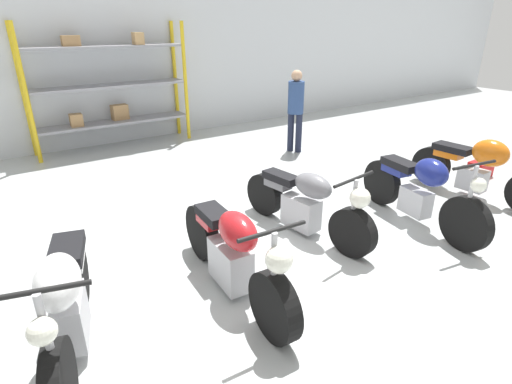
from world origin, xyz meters
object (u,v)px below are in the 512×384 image
at_px(toolbox, 480,169).
at_px(motorcycle_white, 66,302).
at_px(motorcycle_red, 233,253).
at_px(motorcycle_blue, 420,190).
at_px(shelving_rack, 109,85).
at_px(person_browsing, 296,105).
at_px(motorcycle_grey, 306,203).
at_px(motorcycle_orange, 478,167).

bearing_deg(toolbox, motorcycle_white, -177.47).
bearing_deg(motorcycle_red, motorcycle_blue, 91.60).
xyz_separation_m(shelving_rack, person_browsing, (2.96, -2.46, -0.34)).
relative_size(motorcycle_grey, toolbox, 4.69).
relative_size(motorcycle_grey, person_browsing, 1.25).
bearing_deg(motorcycle_blue, motorcycle_orange, 101.38).
relative_size(motorcycle_white, toolbox, 4.50).
relative_size(shelving_rack, toolbox, 7.32).
bearing_deg(shelving_rack, person_browsing, -39.72).
xyz_separation_m(motorcycle_grey, toolbox, (3.86, -0.17, -0.27)).
distance_m(motorcycle_white, motorcycle_orange, 5.77).
bearing_deg(motorcycle_white, motorcycle_grey, 115.29).
relative_size(motorcycle_grey, motorcycle_blue, 0.99).
height_order(motorcycle_white, motorcycle_red, motorcycle_white).
bearing_deg(motorcycle_blue, motorcycle_red, -82.42).
xyz_separation_m(person_browsing, toolbox, (1.72, -3.00, -0.83)).
relative_size(shelving_rack, motorcycle_grey, 1.56).
bearing_deg(motorcycle_blue, shelving_rack, -149.67).
relative_size(motorcycle_white, motorcycle_blue, 0.95).
distance_m(motorcycle_grey, toolbox, 3.87).
bearing_deg(motorcycle_blue, person_browsing, 177.77).
xyz_separation_m(motorcycle_blue, person_browsing, (0.73, 3.46, 0.49)).
distance_m(shelving_rack, motorcycle_grey, 5.43).
bearing_deg(motorcycle_orange, toolbox, 110.70).
height_order(motorcycle_grey, toolbox, motorcycle_grey).
bearing_deg(motorcycle_white, toolbox, 108.51).
distance_m(motorcycle_white, person_browsing, 6.01).
height_order(person_browsing, toolbox, person_browsing).
xyz_separation_m(shelving_rack, motorcycle_white, (-2.04, -5.76, -0.82)).
relative_size(motorcycle_orange, toolbox, 4.81).
bearing_deg(motorcycle_red, motorcycle_white, -88.69).
xyz_separation_m(motorcycle_blue, motorcycle_orange, (1.49, 0.04, 0.00)).
bearing_deg(shelving_rack, motorcycle_red, -95.45).
bearing_deg(motorcycle_orange, shelving_rack, -150.44).
relative_size(motorcycle_orange, person_browsing, 1.29).
relative_size(motorcycle_white, motorcycle_red, 0.93).
height_order(motorcycle_orange, person_browsing, person_browsing).
bearing_deg(shelving_rack, motorcycle_grey, -81.12).
distance_m(motorcycle_blue, toolbox, 2.52).
bearing_deg(motorcycle_white, person_browsing, 139.37).
bearing_deg(motorcycle_red, motorcycle_grey, 114.79).
relative_size(motorcycle_blue, toolbox, 4.76).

